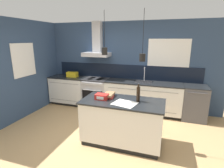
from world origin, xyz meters
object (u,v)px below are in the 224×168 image
Objects in this scene: dishwasher at (194,103)px; red_supply_box at (102,97)px; yellow_toolbox at (72,74)px; book_stack at (109,95)px; bottle_on_island at (138,94)px; oven_range at (96,93)px.

dishwasher is 2.65m from red_supply_box.
yellow_toolbox is at bearing 134.56° from red_supply_box.
book_stack is (-1.87, -1.53, 0.50)m from dishwasher.
dishwasher is 2.47m from book_stack.
dishwasher is 3.67× the size of red_supply_box.
bottle_on_island reaches higher than dishwasher.
bottle_on_island reaches higher than yellow_toolbox.
yellow_toolbox reaches higher than book_stack.
red_supply_box reaches higher than oven_range.
book_stack is 0.20m from red_supply_box.
oven_range is 0.98m from yellow_toolbox.
oven_range is 2.82m from dishwasher.
yellow_toolbox is (-1.68, 1.71, 0.03)m from red_supply_box.
book_stack is at bearing 173.30° from bottle_on_island.
bottle_on_island is at bearing -33.79° from yellow_toolbox.
red_supply_box is at bearing -172.01° from bottle_on_island.
yellow_toolbox is at bearing 146.21° from bottle_on_island.
oven_range is at bearing 134.57° from bottle_on_island.
oven_range is at bearing -179.91° from dishwasher.
bottle_on_island reaches higher than book_stack.
oven_range is 2.68× the size of yellow_toolbox.
dishwasher is 2.71× the size of book_stack.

